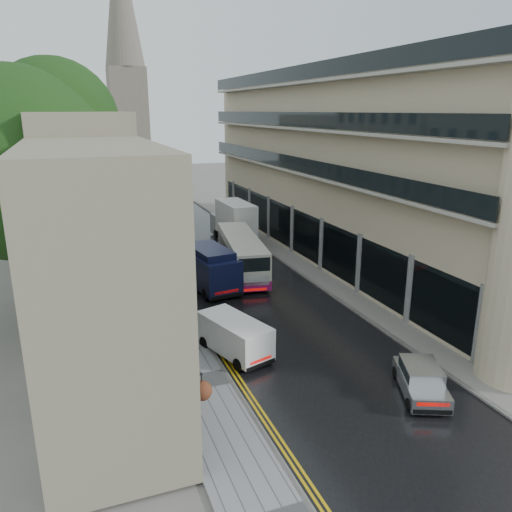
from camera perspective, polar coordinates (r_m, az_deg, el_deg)
road at (r=38.21m, az=-4.22°, el=-0.73°), size 9.00×85.00×0.02m
left_sidewalk at (r=37.07m, az=-12.93°, el=-1.57°), size 2.70×85.00×0.12m
right_sidewalk at (r=39.98m, az=3.21°, el=0.14°), size 1.80×85.00×0.12m
old_shop_row at (r=37.95m, az=-19.47°, el=7.54°), size 4.50×56.00×12.00m
modern_block at (r=39.57m, az=10.88°, el=9.96°), size 8.00×40.00×14.00m
church_spire at (r=90.65m, az=-14.78°, el=21.41°), size 6.40×6.40×40.00m
tree_near at (r=28.01m, az=-25.23°, el=6.06°), size 10.56×10.56×13.89m
tree_far at (r=40.94m, az=-23.51°, el=8.03°), size 9.24×9.24×12.46m
cream_bus at (r=32.80m, az=-2.59°, el=-1.18°), size 3.74×9.87×2.63m
white_lorry at (r=41.78m, az=-3.10°, el=3.39°), size 2.29×7.03×3.66m
silver_hatchback at (r=20.74m, az=17.28°, el=-14.96°), size 2.81×3.83×1.32m
white_van at (r=22.43m, az=-2.01°, el=-10.92°), size 2.84×4.34×1.81m
navy_van at (r=30.34m, az=-5.83°, el=-2.46°), size 2.98×5.90×2.89m
pedestrian at (r=35.17m, az=-13.33°, el=-1.12°), size 0.58×0.38×1.58m
lamp_post_near at (r=27.18m, az=-8.77°, el=0.39°), size 0.83×0.19×7.39m
lamp_post_far at (r=45.39m, az=-14.05°, el=6.47°), size 0.83×0.21×7.36m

